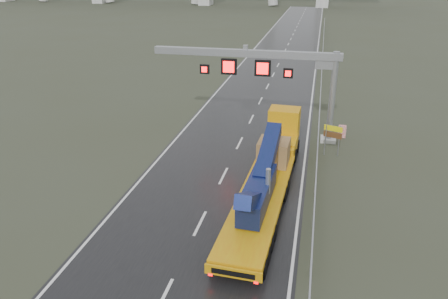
% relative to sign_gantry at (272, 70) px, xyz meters
% --- Properties ---
extents(ground, '(400.00, 400.00, 0.00)m').
position_rel_sign_gantry_xyz_m(ground, '(-2.10, -17.99, -5.61)').
color(ground, '#323525').
rests_on(ground, ground).
extents(road, '(11.00, 200.00, 0.02)m').
position_rel_sign_gantry_xyz_m(road, '(-2.10, 22.01, -5.60)').
color(road, black).
rests_on(road, ground).
extents(guardrail, '(0.20, 140.00, 1.40)m').
position_rel_sign_gantry_xyz_m(guardrail, '(4.00, 12.01, -4.91)').
color(guardrail, gray).
rests_on(guardrail, ground).
extents(sign_gantry, '(14.90, 1.20, 7.42)m').
position_rel_sign_gantry_xyz_m(sign_gantry, '(0.00, 0.00, 0.00)').
color(sign_gantry, '#A9A9A4').
rests_on(sign_gantry, ground).
extents(heavy_haul_truck, '(3.22, 17.17, 4.01)m').
position_rel_sign_gantry_xyz_m(heavy_haul_truck, '(1.12, -8.67, -4.06)').
color(heavy_haul_truck, '#C89D0B').
rests_on(heavy_haul_truck, ground).
extents(exit_sign_pair, '(1.33, 0.52, 2.38)m').
position_rel_sign_gantry_xyz_m(exit_sign_pair, '(5.00, -2.85, -3.95)').
color(exit_sign_pair, '#9C9FA4').
rests_on(exit_sign_pair, ground).
extents(striped_barrier, '(0.61, 0.34, 1.02)m').
position_rel_sign_gantry_xyz_m(striped_barrier, '(5.90, 1.15, -5.10)').
color(striped_barrier, red).
rests_on(striped_barrier, ground).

